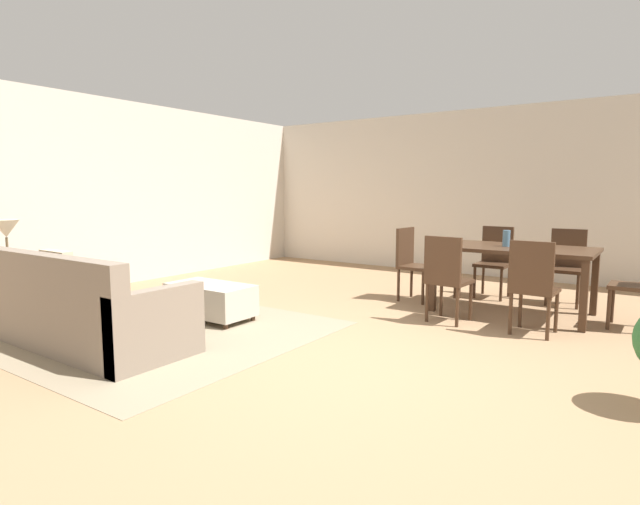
% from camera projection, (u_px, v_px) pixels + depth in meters
% --- Properties ---
extents(ground_plane, '(10.80, 10.80, 0.00)m').
position_uv_depth(ground_plane, '(330.00, 360.00, 4.17)').
color(ground_plane, '#9E7A56').
extents(wall_back, '(9.00, 0.12, 2.70)m').
position_uv_depth(wall_back, '(503.00, 193.00, 8.08)').
color(wall_back, beige).
rests_on(wall_back, ground_plane).
extents(wall_left, '(0.12, 11.00, 2.70)m').
position_uv_depth(wall_left, '(77.00, 193.00, 6.96)').
color(wall_left, beige).
rests_on(wall_left, ground_plane).
extents(area_rug, '(3.00, 2.80, 0.01)m').
position_uv_depth(area_rug, '(157.00, 330.00, 5.05)').
color(area_rug, gray).
rests_on(area_rug, ground_plane).
extents(couch, '(2.04, 0.87, 0.86)m').
position_uv_depth(couch, '(85.00, 314.00, 4.53)').
color(couch, gray).
rests_on(couch, ground_plane).
extents(ottoman_table, '(0.95, 0.50, 0.39)m').
position_uv_depth(ottoman_table, '(211.00, 299.00, 5.48)').
color(ottoman_table, '#B7AD9E').
rests_on(ottoman_table, ground_plane).
extents(side_table, '(0.40, 0.40, 0.57)m').
position_uv_depth(side_table, '(10.00, 282.00, 5.23)').
color(side_table, brown).
rests_on(side_table, ground_plane).
extents(table_lamp, '(0.26, 0.26, 0.53)m').
position_uv_depth(table_lamp, '(6.00, 231.00, 5.16)').
color(table_lamp, brown).
rests_on(table_lamp, side_table).
extents(dining_table, '(1.69, 0.95, 0.76)m').
position_uv_depth(dining_table, '(514.00, 255.00, 5.71)').
color(dining_table, '#422B1C').
rests_on(dining_table, ground_plane).
extents(dining_chair_near_left, '(0.43, 0.43, 0.92)m').
position_uv_depth(dining_chair_near_left, '(446.00, 274.00, 5.30)').
color(dining_chair_near_left, '#422B1C').
rests_on(dining_chair_near_left, ground_plane).
extents(dining_chair_near_right, '(0.41, 0.41, 0.92)m').
position_uv_depth(dining_chair_near_right, '(533.00, 282.00, 4.83)').
color(dining_chair_near_right, '#422B1C').
rests_on(dining_chair_near_right, ground_plane).
extents(dining_chair_far_left, '(0.41, 0.41, 0.92)m').
position_uv_depth(dining_chair_far_left, '(495.00, 257.00, 6.63)').
color(dining_chair_far_left, '#422B1C').
rests_on(dining_chair_far_left, ground_plane).
extents(dining_chair_far_right, '(0.41, 0.41, 0.92)m').
position_uv_depth(dining_chair_far_right, '(567.00, 262.00, 6.20)').
color(dining_chair_far_right, '#422B1C').
rests_on(dining_chair_far_right, ground_plane).
extents(dining_chair_head_west, '(0.43, 0.43, 0.92)m').
position_uv_depth(dining_chair_head_west, '(412.00, 260.00, 6.42)').
color(dining_chair_head_west, '#422B1C').
rests_on(dining_chair_head_west, ground_plane).
extents(vase_centerpiece, '(0.08, 0.08, 0.18)m').
position_uv_depth(vase_centerpiece, '(506.00, 238.00, 5.71)').
color(vase_centerpiece, slate).
rests_on(vase_centerpiece, dining_table).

